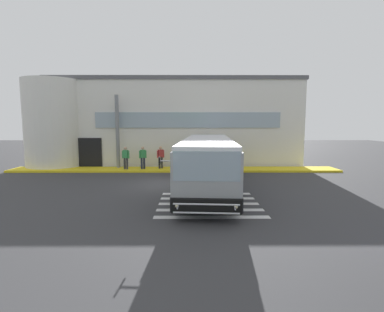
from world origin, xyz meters
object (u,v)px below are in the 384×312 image
passenger_by_doorway (143,156)px  safety_bollard_yellow (226,167)px  entry_support_column (117,132)px  bus_main_foreground (208,163)px  passenger_near_column (126,157)px  passenger_at_curb_edge (161,156)px

passenger_by_doorway → safety_bollard_yellow: 6.22m
safety_bollard_yellow → entry_support_column: bearing=167.5°
bus_main_foreground → passenger_near_column: bearing=137.8°
bus_main_foreground → safety_bollard_yellow: bearing=70.2°
passenger_near_column → passenger_at_curb_edge: 2.57m
passenger_by_doorway → passenger_at_curb_edge: size_ratio=1.00×
passenger_by_doorway → passenger_at_curb_edge: bearing=10.3°
passenger_near_column → safety_bollard_yellow: (7.32, -0.85, -0.63)m
passenger_near_column → passenger_at_curb_edge: (2.53, 0.42, 0.00)m
passenger_near_column → passenger_at_curb_edge: same height
entry_support_column → passenger_by_doorway: size_ratio=3.30×
passenger_near_column → safety_bollard_yellow: size_ratio=1.86×
entry_support_column → passenger_at_curb_edge: size_ratio=3.30×
passenger_at_curb_edge → safety_bollard_yellow: 4.99m
safety_bollard_yellow → passenger_by_doorway: bearing=170.4°
passenger_near_column → passenger_at_curb_edge: bearing=9.3°
passenger_by_doorway → passenger_at_curb_edge: 1.33m
passenger_near_column → bus_main_foreground: bearing=-42.2°
entry_support_column → safety_bollard_yellow: size_ratio=6.15×
passenger_by_doorway → bus_main_foreground: bearing=-50.0°
entry_support_column → passenger_near_column: 2.22m
safety_bollard_yellow → bus_main_foreground: bearing=-109.8°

